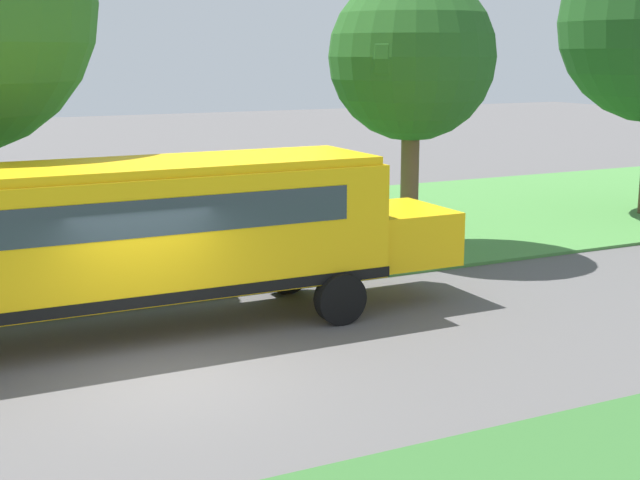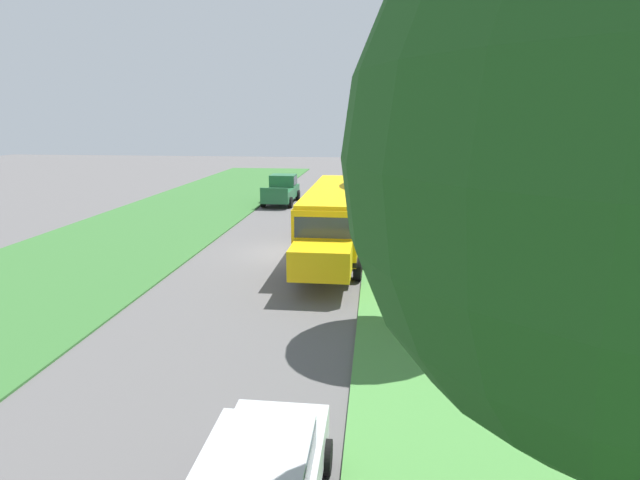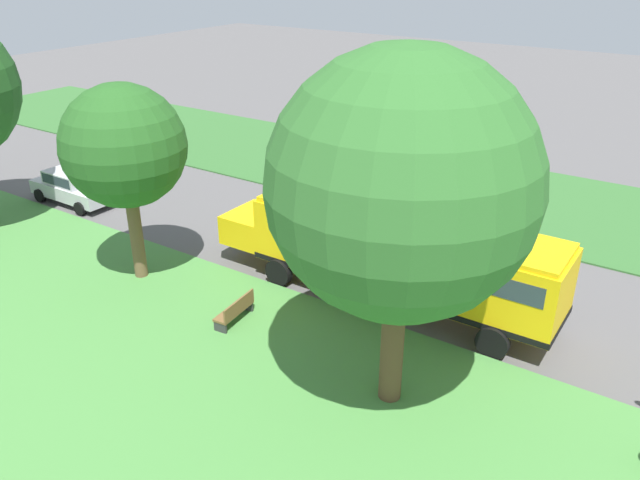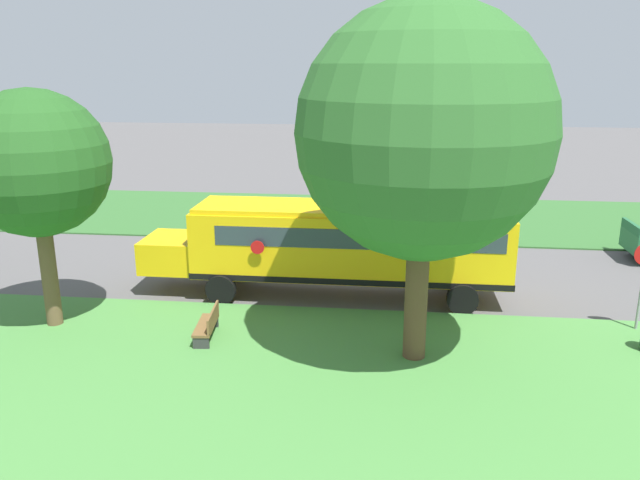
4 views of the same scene
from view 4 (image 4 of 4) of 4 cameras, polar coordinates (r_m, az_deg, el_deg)
ground_plane at (r=24.09m, az=2.18°, el=-2.86°), size 120.00×120.00×0.00m
grass_verge at (r=14.98m, az=-0.82°, el=-14.98°), size 12.00×80.00×0.08m
grass_far_side at (r=32.72m, az=3.38°, el=2.22°), size 10.00×80.00×0.07m
school_bus at (r=21.06m, az=2.00°, el=-0.14°), size 2.84×12.42×3.16m
oak_tree_beside_bus at (r=15.80m, az=9.95°, el=9.67°), size 6.39×6.39×9.31m
oak_tree_roadside_mid at (r=19.59m, az=-24.13°, el=6.37°), size 4.22×4.22×7.10m
park_bench at (r=18.39m, az=-10.20°, el=-7.62°), size 1.64×0.65×0.92m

